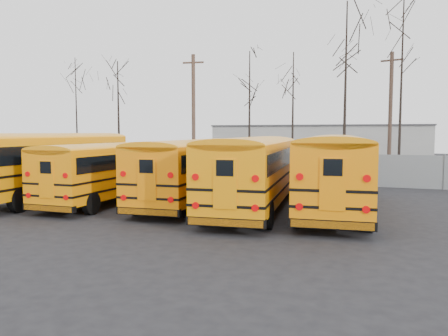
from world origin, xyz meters
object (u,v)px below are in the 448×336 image
at_px(bus_a, 54,160).
at_px(bus_e, 334,166).
at_px(bus_b, 114,167).
at_px(bus_c, 192,166).
at_px(bus_d, 254,167).
at_px(utility_pole_left, 194,114).
at_px(utility_pole_right, 390,113).

xyz_separation_m(bus_a, bus_e, (13.74, 1.17, -0.05)).
bearing_deg(bus_e, bus_a, 179.23).
height_order(bus_a, bus_b, bus_a).
bearing_deg(bus_c, bus_b, -172.79).
relative_size(bus_c, bus_e, 0.93).
bearing_deg(bus_b, bus_e, 4.45).
bearing_deg(bus_b, bus_d, -0.18).
distance_m(bus_c, utility_pole_left, 13.95).
relative_size(bus_c, utility_pole_right, 1.17).
bearing_deg(bus_d, utility_pole_right, 67.00).
bearing_deg(utility_pole_left, utility_pole_right, 11.42).
height_order(bus_a, utility_pole_left, utility_pole_left).
bearing_deg(bus_e, bus_d, -170.23).
xyz_separation_m(bus_a, utility_pole_right, (16.06, 18.39, 2.88)).
height_order(bus_b, bus_c, bus_c).
distance_m(utility_pole_left, utility_pole_right, 15.17).
distance_m(bus_d, utility_pole_left, 16.03).
xyz_separation_m(bus_a, utility_pole_left, (1.73, 13.39, 2.81)).
bearing_deg(utility_pole_right, bus_a, -113.57).
bearing_deg(bus_d, bus_e, 9.55).
relative_size(bus_a, bus_b, 1.17).
relative_size(bus_b, bus_c, 0.94).
distance_m(bus_a, bus_b, 3.47).
xyz_separation_m(utility_pole_left, utility_pole_right, (14.32, 5.00, 0.07)).
distance_m(bus_b, bus_c, 3.88).
height_order(bus_b, utility_pole_left, utility_pole_left).
relative_size(bus_c, bus_d, 0.95).
distance_m(bus_c, utility_pole_right, 19.80).
xyz_separation_m(bus_b, bus_c, (3.79, 0.80, 0.10)).
relative_size(bus_c, utility_pole_left, 1.19).
xyz_separation_m(bus_e, utility_pole_left, (-12.01, 12.21, 2.86)).
bearing_deg(bus_c, bus_d, -16.04).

